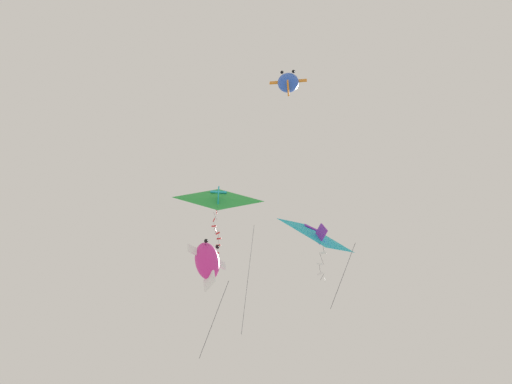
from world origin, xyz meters
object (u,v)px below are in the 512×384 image
kite_delta_mid_left (218,199)px  kite_fish_near_left (207,261)px  kite_delta_far_centre (317,235)px  kite_fish_near_right (288,83)px

kite_delta_mid_left → kite_fish_near_left: size_ratio=1.84×
kite_delta_far_centre → kite_fish_near_right: bearing=36.3°
kite_fish_near_left → kite_fish_near_right: kite_fish_near_right is taller
kite_delta_mid_left → kite_fish_near_left: kite_delta_mid_left is taller
kite_fish_near_right → kite_fish_near_left: bearing=-29.1°
kite_delta_mid_left → kite_fish_near_left: 9.26m
kite_delta_mid_left → kite_fish_near_right: size_ratio=4.80×
kite_fish_near_left → kite_fish_near_right: 7.06m
kite_delta_far_centre → kite_fish_near_left: kite_delta_far_centre is taller
kite_fish_near_left → kite_fish_near_right: bearing=108.1°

